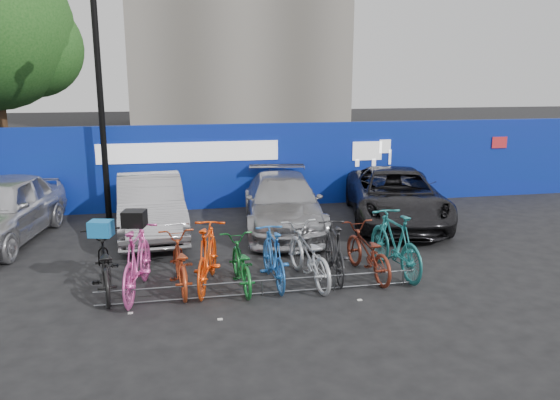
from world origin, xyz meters
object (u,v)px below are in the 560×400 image
object	(u,v)px
bike_7	(335,250)
bike_8	(367,252)
bike_0	(104,265)
bike_rack	(262,287)
bike_6	(308,255)
bike_2	(179,263)
bike_4	(241,263)
bike_1	(137,261)
bike_3	(207,256)
car_1	(150,206)
car_3	(396,196)
bike_9	(395,243)
bike_5	(273,257)
lamppost	(100,94)
car_2	(283,203)

from	to	relation	value
bike_7	bike_8	world-z (taller)	bike_7
bike_0	bike_rack	bearing A→B (deg)	156.84
bike_6	bike_2	bearing A→B (deg)	-10.17
bike_4	bike_7	distance (m)	1.81
bike_1	bike_7	distance (m)	3.60
bike_3	bike_8	xyz separation A→B (m)	(3.00, -0.01, -0.10)
bike_0	bike_7	bearing A→B (deg)	170.46
car_1	bike_2	size ratio (longest dim) A/B	2.31
car_3	bike_9	bearing A→B (deg)	-98.99
bike_rack	bike_5	distance (m)	0.69
lamppost	car_1	size ratio (longest dim) A/B	1.44
bike_1	bike_9	world-z (taller)	bike_1
bike_2	bike_6	xyz separation A→B (m)	(2.33, -0.11, 0.04)
bike_4	car_2	bearing A→B (deg)	-115.58
bike_2	bike_3	distance (m)	0.51
bike_3	bike_2	bearing A→B (deg)	11.30
bike_1	bike_2	size ratio (longest dim) A/B	1.12
car_3	lamppost	bearing A→B (deg)	179.92
car_3	bike_6	distance (m)	4.91
car_2	bike_8	bearing A→B (deg)	-68.63
car_2	bike_8	distance (m)	3.64
car_2	bike_8	world-z (taller)	car_2
bike_2	bike_7	size ratio (longest dim) A/B	1.04
car_3	car_2	bearing A→B (deg)	-164.52
lamppost	bike_4	size ratio (longest dim) A/B	3.56
bike_7	bike_9	size ratio (longest dim) A/B	0.86
bike_rack	bike_8	size ratio (longest dim) A/B	3.03
car_2	bike_1	bearing A→B (deg)	-125.80
car_2	bike_9	bearing A→B (deg)	-60.17
bike_1	bike_7	size ratio (longest dim) A/B	1.16
bike_6	bike_7	distance (m)	0.57
bike_4	bike_7	xyz separation A→B (m)	(1.80, 0.17, 0.08)
bike_5	bike_8	xyz separation A→B (m)	(1.82, 0.08, -0.04)
bike_4	bike_9	bearing A→B (deg)	179.56
car_1	bike_0	bearing A→B (deg)	-105.10
car_2	bike_2	size ratio (longest dim) A/B	2.48
car_2	bike_0	bearing A→B (deg)	-131.88
bike_4	bike_7	size ratio (longest dim) A/B	0.97
bike_4	bike_1	bearing A→B (deg)	-3.84
bike_1	bike_2	xyz separation A→B (m)	(0.72, 0.11, -0.13)
lamppost	car_3	distance (m)	8.02
bike_7	bike_9	distance (m)	1.20
car_1	bike_2	xyz separation A→B (m)	(0.63, -3.64, -0.22)
bike_4	bike_5	bearing A→B (deg)	179.76
car_2	bike_6	bearing A→B (deg)	-87.31
lamppost	bike_7	world-z (taller)	lamppost
car_3	bike_3	bearing A→B (deg)	-130.93
car_3	bike_9	distance (m)	3.88
car_1	car_2	world-z (taller)	car_1
bike_0	bike_4	xyz separation A→B (m)	(2.37, -0.20, -0.07)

